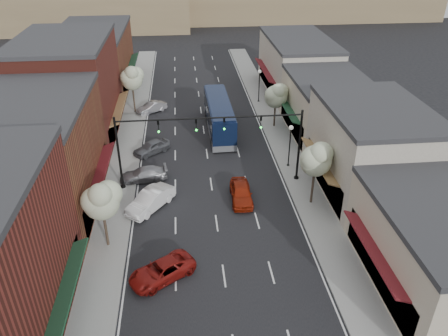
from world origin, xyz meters
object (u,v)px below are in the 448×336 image
object	(u,v)px
tree_left_far	(132,77)
lamp_post_near	(290,139)
signal_mast_left	(145,142)
parked_car_e	(152,107)
lamp_post_far	(259,81)
tree_right_near	(317,158)
parked_car_d	(152,147)
tree_right_far	(276,95)
red_hatchback	(241,193)
signal_mast_right	(274,136)
coach_bus	(219,115)
parked_car_b	(150,200)
tree_left_near	(101,199)
parked_car_c	(144,174)
parked_car_a	(162,271)

from	to	relation	value
tree_left_far	lamp_post_near	bearing A→B (deg)	-43.89
signal_mast_left	parked_car_e	size ratio (longest dim) A/B	2.10
signal_mast_left	lamp_post_far	size ratio (longest dim) A/B	1.85
tree_right_near	parked_car_d	bearing A→B (deg)	142.46
tree_right_far	parked_car_d	bearing A→B (deg)	-159.67
tree_right_near	red_hatchback	xyz separation A→B (m)	(-5.96, 1.16, -3.69)
signal_mast_right	coach_bus	xyz separation A→B (m)	(-3.84, 11.69, -2.75)
parked_car_b	tree_right_near	bearing A→B (deg)	34.34
parked_car_d	parked_car_e	bearing A→B (deg)	144.10
tree_left_near	parked_car_c	distance (m)	10.22
tree_right_far	tree_left_far	distance (m)	17.66
parked_car_d	tree_left_far	bearing A→B (deg)	154.38
parked_car_c	lamp_post_near	bearing A→B (deg)	87.66
parked_car_b	parked_car_d	world-z (taller)	parked_car_b
signal_mast_right	tree_right_near	xyz separation A→B (m)	(2.73, -4.05, -0.17)
parked_car_a	signal_mast_right	bearing A→B (deg)	107.28
tree_left_near	lamp_post_far	size ratio (longest dim) A/B	1.28
tree_right_near	parked_car_a	bearing A→B (deg)	-148.39
parked_car_b	parked_car_e	size ratio (longest dim) A/B	1.24
tree_right_far	tree_right_near	bearing A→B (deg)	-90.00
signal_mast_left	lamp_post_far	world-z (taller)	signal_mast_left
tree_left_near	parked_car_d	xyz separation A→B (m)	(2.55, 14.79, -3.54)
tree_left_near	parked_car_e	bearing A→B (deg)	85.48
tree_right_near	lamp_post_near	distance (m)	6.74
signal_mast_left	parked_car_d	bearing A→B (deg)	90.67
signal_mast_right	tree_left_far	distance (m)	22.68
lamp_post_far	parked_car_b	distance (m)	26.87
lamp_post_far	parked_car_d	xyz separation A→B (m)	(-13.50, -13.26, -2.32)
signal_mast_right	parked_car_c	xyz separation A→B (m)	(-11.82, 1.29, -3.99)
parked_car_c	tree_right_near	bearing A→B (deg)	62.54
tree_right_near	parked_car_a	world-z (taller)	tree_right_near
tree_left_far	parked_car_d	bearing A→B (deg)	-77.16
signal_mast_left	tree_right_far	world-z (taller)	signal_mast_left
signal_mast_left	tree_right_near	xyz separation A→B (m)	(13.97, -4.05, -0.17)
tree_right_near	parked_car_b	distance (m)	14.19
parked_car_a	lamp_post_near	bearing A→B (deg)	107.06
red_hatchback	parked_car_d	world-z (taller)	red_hatchback
parked_car_a	parked_car_d	xyz separation A→B (m)	(-1.50, 18.52, 0.05)
tree_left_near	parked_car_a	bearing A→B (deg)	-42.57
lamp_post_near	parked_car_c	world-z (taller)	lamp_post_near
lamp_post_near	parked_car_a	bearing A→B (deg)	-130.04
tree_right_far	lamp_post_near	bearing A→B (deg)	-93.31
parked_car_a	parked_car_e	distance (m)	29.79
signal_mast_left	tree_right_near	bearing A→B (deg)	-16.19
parked_car_b	tree_left_near	bearing A→B (deg)	-84.28
lamp_post_far	coach_bus	bearing A→B (deg)	-125.92
parked_car_e	tree_right_far	bearing A→B (deg)	30.54
lamp_post_near	parked_car_c	xyz separation A→B (m)	(-14.00, -1.21, -2.37)
tree_left_far	parked_car_a	xyz separation A→B (m)	(4.05, -29.72, -3.96)
tree_left_far	red_hatchback	xyz separation A→B (m)	(10.64, -20.84, -3.85)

